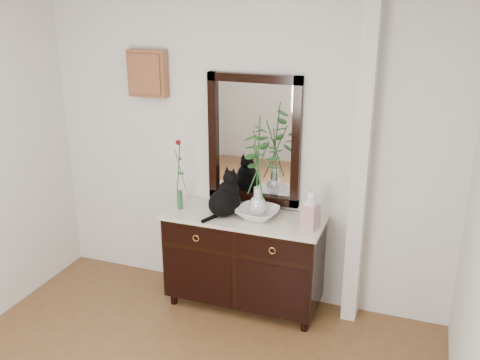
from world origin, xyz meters
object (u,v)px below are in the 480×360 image
at_px(lotus_bowl, 258,213).
at_px(ginger_jar, 311,210).
at_px(cat, 225,194).
at_px(sideboard, 244,256).

xyz_separation_m(lotus_bowl, ginger_jar, (0.45, -0.06, 0.12)).
relative_size(cat, ginger_jar, 1.19).
height_order(lotus_bowl, ginger_jar, ginger_jar).
relative_size(sideboard, cat, 3.51).
bearing_deg(cat, lotus_bowl, 28.41).
height_order(sideboard, cat, cat).
xyz_separation_m(cat, ginger_jar, (0.73, -0.02, -0.03)).
bearing_deg(ginger_jar, cat, 178.22).
relative_size(sideboard, lotus_bowl, 3.88).
bearing_deg(cat, ginger_jar, 19.32).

